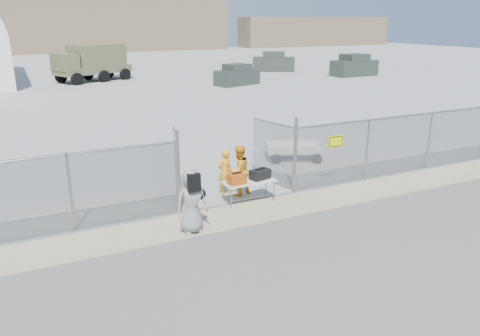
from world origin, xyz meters
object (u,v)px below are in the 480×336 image
folding_table (249,191)px  security_worker_left (225,172)px  security_worker_right (239,171)px  utility_trailer (294,151)px  visitor (192,201)px

folding_table → security_worker_left: security_worker_left is taller
security_worker_left → folding_table: bearing=100.8°
security_worker_left → security_worker_right: bearing=134.3°
security_worker_left → utility_trailer: size_ratio=0.51×
visitor → folding_table: bearing=26.6°
security_worker_right → visitor: bearing=24.3°
security_worker_right → utility_trailer: size_ratio=0.56×
security_worker_left → visitor: size_ratio=0.87×
visitor → utility_trailer: visitor is taller
folding_table → visitor: 2.73m
folding_table → security_worker_right: 0.85m
security_worker_right → visitor: 3.06m
folding_table → security_worker_right: (-0.02, 0.70, 0.48)m
security_worker_right → visitor: visitor is taller
folding_table → utility_trailer: (3.80, 3.41, 0.01)m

